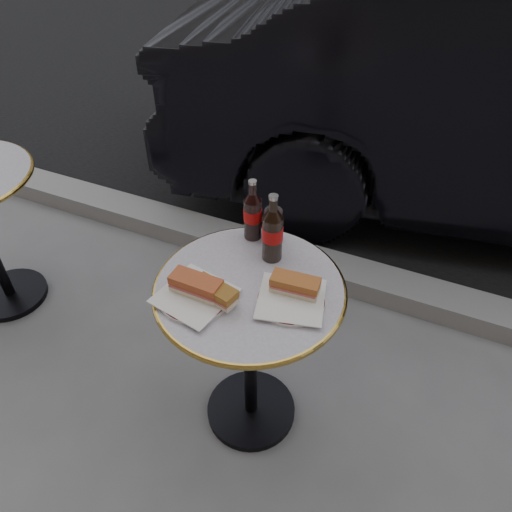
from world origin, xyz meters
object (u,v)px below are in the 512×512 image
at_px(plate_left, 195,297).
at_px(cola_bottle_left, 253,210).
at_px(bistro_table, 250,357).
at_px(cola_bottle_right, 273,228).
at_px(plate_right, 291,301).
at_px(cola_glass, 273,225).

distance_m(plate_left, cola_bottle_left, 0.37).
bearing_deg(bistro_table, cola_bottle_right, 85.93).
relative_size(bistro_table, cola_bottle_right, 2.90).
bearing_deg(cola_bottle_right, plate_right, -51.40).
bearing_deg(bistro_table, cola_glass, 95.18).
distance_m(plate_left, plate_right, 0.30).
bearing_deg(plate_right, plate_left, -158.68).
distance_m(plate_left, cola_bottle_right, 0.33).
height_order(plate_left, cola_bottle_left, cola_bottle_left).
height_order(bistro_table, plate_left, plate_left).
bearing_deg(plate_right, cola_bottle_left, 134.39).
xyz_separation_m(plate_right, cola_bottle_left, (-0.24, 0.24, 0.11)).
xyz_separation_m(plate_left, plate_right, (0.28, 0.11, -0.00)).
height_order(plate_left, cola_glass, cola_glass).
distance_m(plate_left, cola_glass, 0.38).
bearing_deg(bistro_table, plate_right, -4.14).
relative_size(plate_left, cola_bottle_left, 0.94).
relative_size(plate_left, plate_right, 1.04).
bearing_deg(cola_bottle_right, bistro_table, -94.07).
distance_m(bistro_table, cola_bottle_left, 0.54).
relative_size(plate_right, cola_bottle_left, 0.91).
relative_size(plate_left, cola_bottle_right, 0.87).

